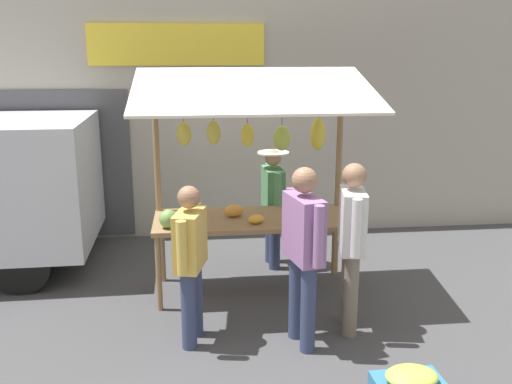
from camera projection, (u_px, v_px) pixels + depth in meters
name	position (u px, v px, depth m)	size (l,w,h in m)	color
ground_plane	(253.00, 290.00, 6.58)	(40.00, 40.00, 0.00)	#424244
street_backdrop	(233.00, 119.00, 8.26)	(9.00, 0.30, 3.40)	#9E998E
market_stall	(252.00, 159.00, 6.22)	(2.50, 1.46, 2.50)	olive
vendor_with_sunhat	(273.00, 199.00, 7.12)	(0.39, 0.66, 1.51)	navy
shopper_with_shopping_bag	(352.00, 235.00, 5.45)	(0.30, 0.71, 1.68)	#726656
shopper_with_ponytail	(303.00, 244.00, 5.16)	(0.33, 0.71, 1.71)	navy
shopper_in_grey_tee	(191.00, 255.00, 5.24)	(0.33, 0.65, 1.53)	navy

